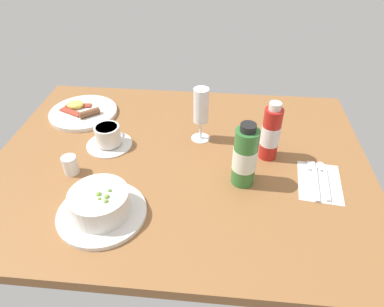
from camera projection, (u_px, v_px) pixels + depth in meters
ground_plane at (180, 163)px, 102.93cm from camera, size 110.00×84.00×3.00cm
porridge_bowl at (100, 205)px, 82.69cm from camera, size 21.75×21.75×7.99cm
cutlery_setting at (320, 180)px, 94.30cm from camera, size 13.06×17.37×0.90cm
coffee_cup at (108, 137)px, 105.71cm from camera, size 13.98×13.98×6.76cm
creamer_jug at (70, 165)px, 95.63cm from camera, size 5.04×4.15×5.86cm
wine_glass at (201, 108)px, 103.54cm from camera, size 5.87×5.87×17.46cm
sauce_bottle_green at (245, 157)px, 89.25cm from camera, size 6.36×6.36×18.40cm
sauce_bottle_red at (271, 133)px, 98.07cm from camera, size 5.35×5.35×18.03cm
breakfast_plate at (83, 112)px, 121.28cm from camera, size 23.25×23.25×3.70cm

